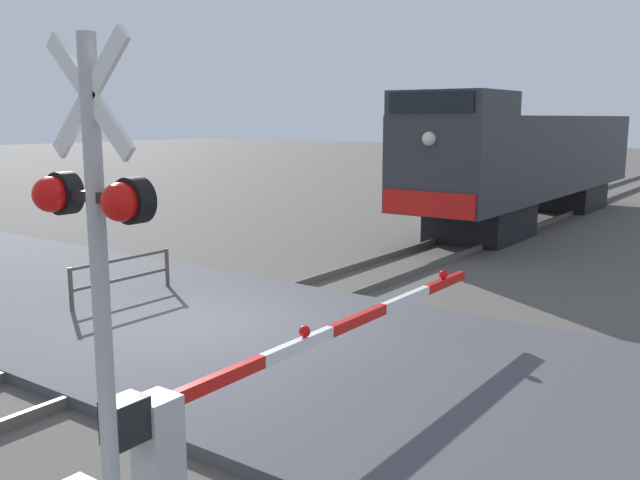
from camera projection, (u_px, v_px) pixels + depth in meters
The scene contains 8 objects.
ground_plane at pixel (207, 334), 11.61m from camera, with size 160.00×160.00×0.00m, color #514C47.
rail_track_left at pixel (178, 322), 12.01m from camera, with size 0.08×80.00×0.15m, color #59544C.
rail_track_right at pixel (239, 337), 11.18m from camera, with size 0.08×80.00×0.15m, color #59544C.
road_surface at pixel (207, 329), 11.60m from camera, with size 36.00×6.36×0.16m, color #47474C.
locomotive at pixel (530, 159), 23.56m from camera, with size 2.75×15.67×4.28m.
crossing_signal at pixel (96, 244), 5.24m from camera, with size 1.18×0.33×4.22m.
crossing_gate at pixel (241, 390), 7.25m from camera, with size 0.36×7.14×1.19m.
guard_railing at pixel (122, 275), 13.25m from camera, with size 0.08×2.34×0.95m.
Camera 1 is at (8.07, -7.93, 3.58)m, focal length 38.84 mm.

